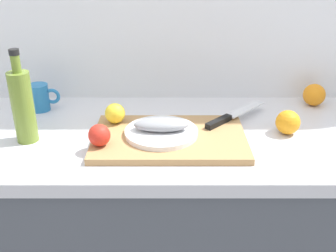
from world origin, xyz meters
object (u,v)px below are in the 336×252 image
(fish_fillet, at_px, (160,125))
(olive_oil_bottle, at_px, (21,105))
(chef_knife, at_px, (227,117))
(white_plate, at_px, (160,132))
(coffee_mug_0, at_px, (38,98))
(lemon_0, at_px, (114,113))
(cutting_board, at_px, (168,138))

(fish_fillet, distance_m, olive_oil_bottle, 0.41)
(chef_knife, bearing_deg, white_plate, 161.19)
(olive_oil_bottle, bearing_deg, chef_knife, 9.81)
(coffee_mug_0, bearing_deg, lemon_0, -28.03)
(white_plate, distance_m, lemon_0, 0.17)
(olive_oil_bottle, height_order, coffee_mug_0, olive_oil_bottle)
(chef_knife, distance_m, lemon_0, 0.37)
(white_plate, xyz_separation_m, coffee_mug_0, (-0.43, 0.24, 0.02))
(coffee_mug_0, bearing_deg, fish_fillet, -28.78)
(cutting_board, distance_m, coffee_mug_0, 0.52)
(chef_knife, bearing_deg, coffee_mug_0, 123.44)
(white_plate, distance_m, fish_fillet, 0.03)
(white_plate, bearing_deg, cutting_board, -8.79)
(cutting_board, xyz_separation_m, lemon_0, (-0.17, 0.09, 0.04))
(cutting_board, height_order, fish_fillet, fish_fillet)
(cutting_board, bearing_deg, white_plate, 171.21)
(fish_fillet, height_order, olive_oil_bottle, olive_oil_bottle)
(white_plate, xyz_separation_m, lemon_0, (-0.15, 0.09, 0.02))
(cutting_board, distance_m, chef_knife, 0.22)
(chef_knife, relative_size, lemon_0, 3.52)
(white_plate, height_order, chef_knife, chef_knife)
(fish_fillet, height_order, chef_knife, fish_fillet)
(fish_fillet, height_order, coffee_mug_0, coffee_mug_0)
(olive_oil_bottle, xyz_separation_m, coffee_mug_0, (-0.03, 0.23, -0.07))
(fish_fillet, distance_m, lemon_0, 0.17)
(white_plate, bearing_deg, chef_knife, 26.64)
(chef_knife, height_order, lemon_0, lemon_0)
(chef_knife, bearing_deg, fish_fillet, 161.19)
(chef_knife, distance_m, olive_oil_bottle, 0.64)
(cutting_board, xyz_separation_m, fish_fillet, (-0.02, 0.00, 0.04))
(fish_fillet, bearing_deg, coffee_mug_0, 151.22)
(fish_fillet, relative_size, olive_oil_bottle, 0.59)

